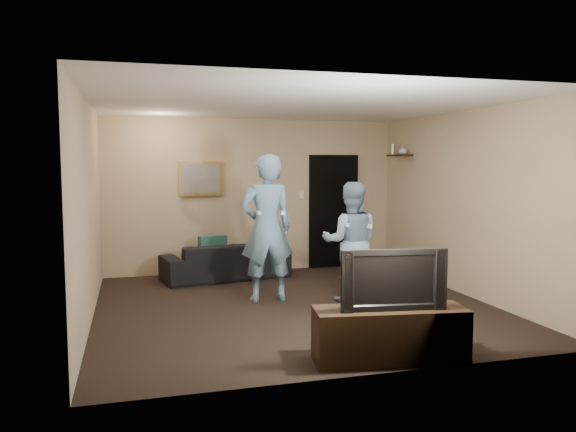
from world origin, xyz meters
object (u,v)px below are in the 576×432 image
object	(u,v)px
wii_player_left	(267,228)
television	(391,278)
sofa	(226,261)
wii_player_right	(351,242)
tv_console	(390,335)

from	to	relation	value
wii_player_left	television	bearing A→B (deg)	-77.53
sofa	television	xyz separation A→B (m)	(0.88, -4.17, 0.50)
television	wii_player_right	xyz separation A→B (m)	(0.51, 2.26, 0.01)
sofa	tv_console	bearing A→B (deg)	91.96
tv_console	wii_player_right	distance (m)	2.38
wii_player_right	television	bearing A→B (deg)	-102.70
television	tv_console	bearing A→B (deg)	8.19
television	wii_player_right	bearing A→B (deg)	85.50
sofa	wii_player_left	xyz separation A→B (m)	(0.31, -1.58, 0.70)
television	wii_player_left	size ratio (longest dim) A/B	0.50
sofa	tv_console	world-z (taller)	sofa
sofa	television	world-z (taller)	television
wii_player_left	wii_player_right	size ratio (longest dim) A/B	1.23
sofa	wii_player_right	xyz separation A→B (m)	(1.39, -1.91, 0.51)
tv_console	television	distance (m)	0.54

